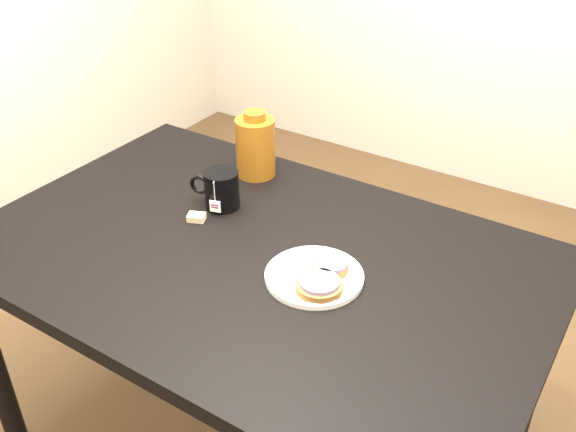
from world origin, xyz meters
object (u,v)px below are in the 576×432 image
(bagel_front, at_px, (319,285))
(mug, at_px, (221,189))
(teabag_pouch, at_px, (196,217))
(bagel_package, at_px, (256,146))
(plate, at_px, (314,275))
(table, at_px, (257,278))
(bagel_back, at_px, (330,265))

(bagel_front, bearing_deg, mug, 156.33)
(teabag_pouch, relative_size, bagel_package, 0.23)
(plate, xyz_separation_m, bagel_front, (0.04, -0.04, 0.02))
(table, xyz_separation_m, bagel_front, (0.21, -0.06, 0.11))
(plate, distance_m, bagel_package, 0.53)
(table, xyz_separation_m, teabag_pouch, (-0.21, 0.03, 0.09))
(bagel_back, bearing_deg, teabag_pouch, 178.34)
(bagel_back, relative_size, mug, 0.70)
(teabag_pouch, xyz_separation_m, bagel_package, (-0.02, 0.29, 0.08))
(table, distance_m, bagel_package, 0.43)
(table, bearing_deg, plate, -5.15)
(bagel_front, relative_size, mug, 0.73)
(bagel_front, height_order, bagel_package, bagel_package)
(plate, bearing_deg, teabag_pouch, 173.33)
(table, distance_m, plate, 0.20)
(bagel_back, distance_m, teabag_pouch, 0.41)
(table, xyz_separation_m, bagel_package, (-0.23, 0.32, 0.17))
(mug, xyz_separation_m, bagel_package, (-0.03, 0.20, 0.04))
(table, relative_size, bagel_back, 13.59)
(bagel_back, height_order, bagel_package, bagel_package)
(plate, distance_m, bagel_back, 0.04)
(table, height_order, plate, plate)
(bagel_back, distance_m, mug, 0.41)
(plate, bearing_deg, bagel_back, 56.57)
(plate, height_order, mug, mug)
(bagel_front, xyz_separation_m, teabag_pouch, (-0.42, 0.09, -0.02))
(table, distance_m, bagel_front, 0.24)
(plate, bearing_deg, table, 174.85)
(table, distance_m, teabag_pouch, 0.23)
(plate, distance_m, teabag_pouch, 0.39)
(table, relative_size, bagel_front, 12.97)
(bagel_front, bearing_deg, bagel_back, 101.60)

